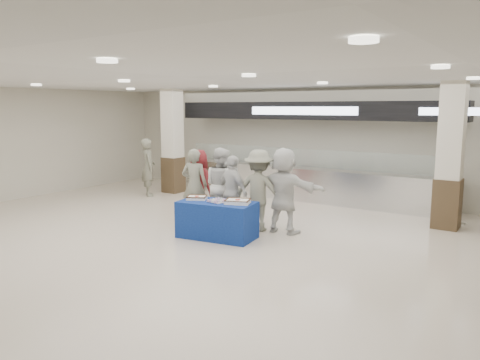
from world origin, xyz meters
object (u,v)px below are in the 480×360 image
Objects in this scene: soldier_a at (194,185)px; chef_tall at (221,185)px; soldier_bg at (148,167)px; sheet_cake_right at (238,201)px; display_table at (217,220)px; civilian_white at (284,190)px; chef_short at (233,192)px; cupcake_tray at (217,201)px; sheet_cake_left at (197,197)px; civilian_maroon at (199,183)px; soldier_b at (259,190)px.

chef_tall reaches higher than soldier_a.
chef_tall is 4.00m from soldier_bg.
sheet_cake_right is at bearing -167.91° from soldier_bg.
sheet_cake_right is (0.45, 0.08, 0.42)m from display_table.
soldier_a is at bearing 4.22° from civilian_white.
chef_short is at bearing 94.12° from display_table.
display_table is 0.41m from cupcake_tray.
cupcake_tray is (0.02, -0.02, 0.40)m from display_table.
sheet_cake_right is 1.57m from chef_tall.
sheet_cake_left is 0.28× the size of soldier_bg.
sheet_cake_left is 0.30× the size of civilian_maroon.
sheet_cake_left is 1.84m from civilian_white.
civilian_maroon is (-1.05, 1.37, 0.02)m from sheet_cake_left.
soldier_bg reaches higher than sheet_cake_right.
soldier_b reaches higher than civilian_maroon.
sheet_cake_right is at bearing 148.48° from chef_short.
soldier_bg is at bearing -47.18° from soldier_a.
civilian_white reaches higher than cupcake_tray.
cupcake_tray is at bearing 154.30° from civilian_maroon.
display_table is 0.65m from sheet_cake_left.
chef_short is at bearing -1.30° from soldier_b.
sheet_cake_left is at bearing -174.35° from soldier_bg.
soldier_bg reaches higher than sheet_cake_left.
soldier_a is at bearing 132.97° from civilian_maroon.
chef_tall is (-0.71, 1.13, 0.49)m from display_table.
cupcake_tray is 0.24× the size of soldier_b.
civilian_white is (0.94, 1.11, 0.54)m from display_table.
sheet_cake_right is at bearing 78.71° from soldier_b.
cupcake_tray is 0.24× the size of soldier_bg.
soldier_bg reaches higher than chef_short.
cupcake_tray is 1.37m from chef_tall.
chef_tall is at bearing -177.57° from soldier_a.
chef_short is (-0.63, 0.75, 0.01)m from sheet_cake_right.
sheet_cake_right reaches higher than sheet_cake_left.
sheet_cake_right reaches higher than cupcake_tray.
sheet_cake_left is at bearing 37.06° from civilian_white.
cupcake_tray is at bearing 138.93° from chef_tall.
chef_short reaches higher than sheet_cake_left.
display_table is at bearing 120.53° from chef_short.
display_table is 1.16m from soldier_b.
cupcake_tray is 0.26× the size of civilian_maroon.
soldier_bg reaches higher than cupcake_tray.
sheet_cake_right is 0.89m from soldier_b.
soldier_bg is (-4.90, 2.48, 0.06)m from sheet_cake_right.
sheet_cake_left is at bearing 87.92° from chef_short.
sheet_cake_left is 1.16× the size of cupcake_tray.
display_table is at bearing 3.45° from sheet_cake_left.
soldier_b reaches higher than chef_short.
chef_tall is 1.12m from soldier_b.
soldier_a reaches higher than display_table.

